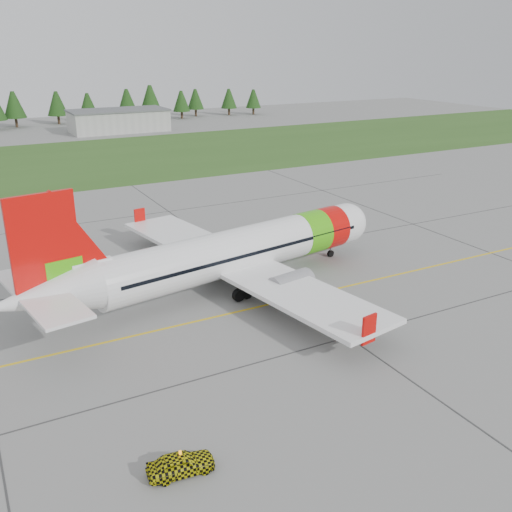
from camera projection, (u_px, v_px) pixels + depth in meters
ground at (231, 370)px, 39.35m from camera, size 320.00×320.00×0.00m
aircraft at (233, 253)px, 51.99m from camera, size 37.36×34.85×11.38m
follow_me_car at (180, 445)px, 29.27m from camera, size 1.36×1.55×3.56m
grass_strip at (41, 164)px, 107.08m from camera, size 320.00×50.00×0.03m
taxi_guideline at (188, 323)px, 45.96m from camera, size 120.00×0.25×0.02m
hangar_east at (119, 121)px, 147.01m from camera, size 24.00×12.00×5.20m
treeline at (5, 109)px, 151.61m from camera, size 160.00×8.00×10.00m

